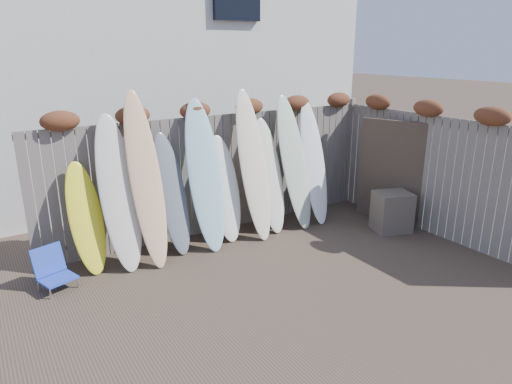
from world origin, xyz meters
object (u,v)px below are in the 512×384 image
beach_chair (53,269)px  lattice_panel (392,172)px  wooden_crate (392,212)px  surfboard_0 (86,218)px

beach_chair → lattice_panel: size_ratio=0.30×
wooden_crate → lattice_panel: bearing=47.8°
wooden_crate → surfboard_0: size_ratio=0.43×
beach_chair → wooden_crate: bearing=-10.7°
wooden_crate → surfboard_0: surfboard_0 is taller
beach_chair → lattice_panel: (5.63, -0.65, 0.67)m
lattice_panel → surfboard_0: bearing=148.8°
beach_chair → surfboard_0: bearing=26.7°
wooden_crate → beach_chair: bearing=169.3°
beach_chair → lattice_panel: bearing=-6.6°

